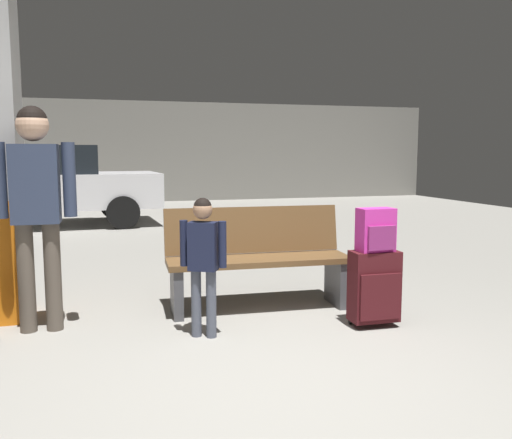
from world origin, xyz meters
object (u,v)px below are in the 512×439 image
object	(u,v)px
child	(203,252)
backpack_bright	(376,230)
adult	(36,194)
bench	(257,259)
suitcase	(375,287)
parked_car_far	(44,184)

from	to	relation	value
child	backpack_bright	bearing A→B (deg)	-5.57
adult	child	bearing A→B (deg)	-22.53
backpack_bright	child	bearing A→B (deg)	174.43
bench	child	bearing A→B (deg)	-133.30
adult	bench	bearing A→B (deg)	4.91
suitcase	bench	bearing A→B (deg)	133.69
suitcase	adult	world-z (taller)	adult
bench	backpack_bright	distance (m)	1.12
child	parked_car_far	distance (m)	7.12
backpack_bright	adult	xyz separation A→B (m)	(-2.53, 0.62, 0.29)
bench	suitcase	distance (m)	1.08
adult	parked_car_far	xyz separation A→B (m)	(-0.50, 6.43, -0.26)
backpack_bright	parked_car_far	distance (m)	7.67
suitcase	child	distance (m)	1.39
bench	backpack_bright	xyz separation A→B (m)	(0.74, -0.78, 0.33)
suitcase	parked_car_far	distance (m)	7.69
bench	child	distance (m)	0.91
adult	parked_car_far	size ratio (longest dim) A/B	0.41
parked_car_far	bench	bearing A→B (deg)	-69.98
bench	parked_car_far	world-z (taller)	parked_car_far
child	adult	xyz separation A→B (m)	(-1.18, 0.49, 0.42)
adult	parked_car_far	distance (m)	6.45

